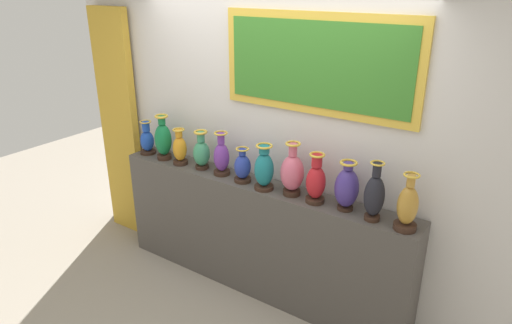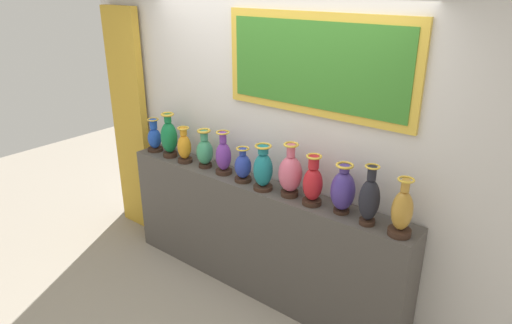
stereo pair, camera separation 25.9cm
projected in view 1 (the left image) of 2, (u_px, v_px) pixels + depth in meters
The scene contains 16 objects.
ground_plane at pixel (256, 286), 4.20m from camera, with size 10.33×10.33×0.00m, color gray.
display_shelf at pixel (256, 237), 4.00m from camera, with size 2.77×0.31×1.04m, color #4C4742.
back_wall at pixel (272, 132), 3.82m from camera, with size 4.33×0.14×2.83m.
curtain_gold at pixel (120, 127), 4.76m from camera, with size 0.49×0.08×2.38m, color gold.
vase_sapphire at pixel (147, 140), 4.41m from camera, with size 0.15×0.15×0.33m.
vase_emerald at pixel (163, 139), 4.25m from camera, with size 0.16×0.16×0.43m.
vase_amber at pixel (180, 149), 4.15m from camera, with size 0.14×0.14×0.34m.
vase_jade at pixel (201, 152), 4.05m from camera, with size 0.15×0.15×0.35m.
vase_violet at pixel (222, 157), 3.92m from camera, with size 0.15×0.15×0.38m.
vase_cobalt at pixel (243, 167), 3.80m from camera, with size 0.14×0.14×0.30m.
vase_teal at pixel (264, 169), 3.64m from camera, with size 0.16×0.16×0.38m.
vase_rose at pixel (292, 173), 3.54m from camera, with size 0.19×0.19×0.43m.
vase_crimson at pixel (316, 182), 3.42m from camera, with size 0.15×0.15×0.40m.
vase_indigo at pixel (347, 187), 3.31m from camera, with size 0.18×0.18×0.38m.
vase_onyx at pixel (374, 195), 3.16m from camera, with size 0.14×0.14×0.44m.
vase_ochre at pixel (407, 207), 3.05m from camera, with size 0.15×0.15×0.41m.
Camera 1 is at (1.95, -2.87, 2.62)m, focal length 32.09 mm.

